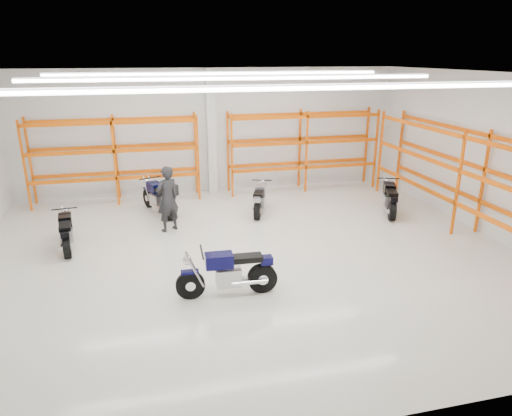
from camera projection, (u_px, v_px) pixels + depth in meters
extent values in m
plane|color=silver|center=(246.00, 254.00, 11.86)|extent=(14.00, 14.00, 0.00)
cube|color=silver|center=(211.00, 132.00, 16.67)|extent=(14.00, 0.02, 4.50)
cube|color=silver|center=(349.00, 284.00, 5.61)|extent=(14.00, 0.02, 4.50)
cube|color=silver|center=(491.00, 156.00, 12.69)|extent=(0.02, 12.00, 4.50)
cube|color=white|center=(245.00, 74.00, 10.42)|extent=(14.00, 12.00, 0.02)
cube|color=white|center=(282.00, 88.00, 7.69)|extent=(10.00, 0.22, 0.10)
cube|color=white|center=(240.00, 78.00, 10.92)|extent=(10.00, 0.22, 0.10)
cube|color=white|center=(220.00, 73.00, 13.68)|extent=(10.00, 0.22, 0.10)
cylinder|color=black|center=(190.00, 285.00, 9.62)|extent=(0.63, 0.15, 0.62)
cylinder|color=black|center=(262.00, 278.00, 9.90)|extent=(0.65, 0.21, 0.64)
cylinder|color=silver|center=(190.00, 285.00, 9.62)|extent=(0.21, 0.15, 0.21)
cylinder|color=silver|center=(262.00, 278.00, 9.90)|extent=(0.24, 0.22, 0.23)
cube|color=#0B0A38|center=(190.00, 272.00, 9.52)|extent=(0.38, 0.17, 0.06)
cube|color=#B7B7BC|center=(228.00, 276.00, 9.73)|extent=(0.55, 0.39, 0.39)
cube|color=#A5A5AA|center=(246.00, 279.00, 9.83)|extent=(0.73, 0.15, 0.08)
cube|color=#0B0A38|center=(219.00, 260.00, 9.57)|extent=(0.59, 0.37, 0.29)
cube|color=black|center=(246.00, 258.00, 9.67)|extent=(0.69, 0.34, 0.12)
cube|color=#0B0A38|center=(266.00, 260.00, 9.78)|extent=(0.28, 0.24, 0.17)
cylinder|color=black|center=(202.00, 252.00, 9.43)|extent=(0.07, 0.73, 0.04)
sphere|color=silver|center=(187.00, 260.00, 9.43)|extent=(0.20, 0.20, 0.20)
cylinder|color=silver|center=(250.00, 283.00, 9.69)|extent=(0.78, 0.12, 0.09)
cylinder|color=black|center=(68.00, 229.00, 12.82)|extent=(0.18, 0.57, 0.56)
cylinder|color=black|center=(67.00, 247.00, 11.57)|extent=(0.24, 0.60, 0.58)
cylinder|color=silver|center=(68.00, 229.00, 12.82)|extent=(0.15, 0.20, 0.19)
cylinder|color=silver|center=(67.00, 247.00, 11.57)|extent=(0.21, 0.23, 0.21)
cube|color=black|center=(66.00, 219.00, 12.73)|extent=(0.18, 0.35, 0.06)
cube|color=#B7B7BC|center=(67.00, 234.00, 12.13)|extent=(0.40, 0.53, 0.36)
cube|color=#A5A5AA|center=(67.00, 242.00, 11.85)|extent=(0.19, 0.66, 0.07)
cube|color=black|center=(65.00, 220.00, 12.17)|extent=(0.38, 0.56, 0.26)
cube|color=black|center=(65.00, 226.00, 11.71)|extent=(0.36, 0.65, 0.11)
cube|color=black|center=(65.00, 234.00, 11.38)|extent=(0.24, 0.27, 0.15)
cylinder|color=black|center=(64.00, 209.00, 12.39)|extent=(0.65, 0.12, 0.03)
sphere|color=silver|center=(65.00, 211.00, 12.68)|extent=(0.18, 0.18, 0.18)
cylinder|color=silver|center=(61.00, 244.00, 11.77)|extent=(0.17, 0.71, 0.08)
cylinder|color=black|center=(148.00, 198.00, 15.45)|extent=(0.36, 0.63, 0.63)
cylinder|color=black|center=(169.00, 210.00, 14.23)|extent=(0.42, 0.68, 0.65)
cylinder|color=silver|center=(148.00, 198.00, 15.45)|extent=(0.22, 0.25, 0.21)
cylinder|color=silver|center=(169.00, 210.00, 14.23)|extent=(0.28, 0.30, 0.23)
cube|color=#060B41|center=(148.00, 189.00, 15.35)|extent=(0.29, 0.41, 0.06)
cube|color=#B7B7BC|center=(158.00, 200.00, 14.78)|extent=(0.56, 0.65, 0.40)
cube|color=#A5A5AA|center=(164.00, 207.00, 14.50)|extent=(0.40, 0.73, 0.08)
cube|color=#060B41|center=(155.00, 187.00, 14.80)|extent=(0.56, 0.68, 0.30)
cube|color=black|center=(163.00, 191.00, 14.34)|extent=(0.56, 0.77, 0.13)
cube|color=#060B41|center=(169.00, 197.00, 14.03)|extent=(0.32, 0.34, 0.17)
cylinder|color=black|center=(150.00, 178.00, 15.00)|extent=(0.70, 0.32, 0.04)
sphere|color=silver|center=(147.00, 181.00, 15.30)|extent=(0.20, 0.20, 0.20)
cylinder|color=silver|center=(159.00, 208.00, 14.38)|extent=(0.39, 0.77, 0.10)
cube|color=black|center=(170.00, 190.00, 13.84)|extent=(0.48, 0.51, 0.32)
cylinder|color=black|center=(263.00, 198.00, 15.61)|extent=(0.31, 0.57, 0.57)
cylinder|color=black|center=(257.00, 211.00, 14.28)|extent=(0.37, 0.61, 0.59)
cylinder|color=silver|center=(263.00, 198.00, 15.61)|extent=(0.19, 0.22, 0.19)
cylinder|color=silver|center=(257.00, 211.00, 14.28)|extent=(0.25, 0.26, 0.21)
cube|color=#95949A|center=(263.00, 190.00, 15.52)|extent=(0.25, 0.37, 0.06)
cube|color=#B7B7BC|center=(260.00, 201.00, 14.88)|extent=(0.49, 0.58, 0.36)
cube|color=#A5A5AA|center=(259.00, 207.00, 14.58)|extent=(0.34, 0.66, 0.08)
cube|color=#95949A|center=(261.00, 189.00, 14.93)|extent=(0.49, 0.61, 0.26)
cube|color=black|center=(259.00, 193.00, 14.43)|extent=(0.49, 0.68, 0.11)
cube|color=#95949A|center=(257.00, 199.00, 14.08)|extent=(0.28, 0.30, 0.15)
cylinder|color=black|center=(262.00, 180.00, 15.17)|extent=(0.63, 0.27, 0.03)
sphere|color=silver|center=(263.00, 182.00, 15.48)|extent=(0.18, 0.18, 0.18)
cylinder|color=silver|center=(254.00, 207.00, 14.56)|extent=(0.33, 0.69, 0.09)
cylinder|color=black|center=(385.00, 197.00, 15.62)|extent=(0.33, 0.61, 0.60)
cylinder|color=black|center=(392.00, 211.00, 14.20)|extent=(0.39, 0.65, 0.62)
cylinder|color=silver|center=(385.00, 197.00, 15.62)|extent=(0.20, 0.24, 0.20)
cylinder|color=silver|center=(392.00, 211.00, 14.20)|extent=(0.27, 0.28, 0.22)
cube|color=black|center=(386.00, 188.00, 15.52)|extent=(0.27, 0.39, 0.06)
cube|color=#B7B7BC|center=(389.00, 200.00, 14.84)|extent=(0.53, 0.62, 0.38)
cube|color=#A5A5AA|center=(390.00, 207.00, 14.52)|extent=(0.36, 0.70, 0.08)
cube|color=black|center=(389.00, 188.00, 14.89)|extent=(0.52, 0.65, 0.28)
cube|color=black|center=(392.00, 193.00, 14.36)|extent=(0.52, 0.73, 0.12)
cube|color=black|center=(394.00, 199.00, 13.99)|extent=(0.30, 0.32, 0.16)
cylinder|color=black|center=(388.00, 178.00, 15.14)|extent=(0.67, 0.29, 0.04)
sphere|color=silver|center=(387.00, 181.00, 15.48)|extent=(0.19, 0.19, 0.19)
cylinder|color=silver|center=(385.00, 207.00, 14.50)|extent=(0.35, 0.74, 0.09)
imported|color=black|center=(167.00, 199.00, 13.17)|extent=(0.85, 0.75, 1.94)
cube|color=white|center=(211.00, 133.00, 16.51)|extent=(0.32, 0.32, 4.50)
cube|color=#EE3D00|center=(30.00, 161.00, 15.43)|extent=(0.07, 0.07, 3.00)
cube|color=#EE3D00|center=(25.00, 167.00, 14.69)|extent=(0.07, 0.07, 3.00)
cube|color=#EE3D00|center=(116.00, 157.00, 16.05)|extent=(0.07, 0.07, 3.00)
cube|color=#EE3D00|center=(115.00, 162.00, 15.31)|extent=(0.07, 0.07, 3.00)
cube|color=#EE3D00|center=(196.00, 153.00, 16.67)|extent=(0.07, 0.07, 3.00)
cube|color=#EE3D00|center=(198.00, 158.00, 15.93)|extent=(0.07, 0.07, 3.00)
cube|color=#EE3D00|center=(118.00, 173.00, 16.23)|extent=(5.60, 0.07, 0.12)
cube|color=#EE3D00|center=(117.00, 178.00, 15.49)|extent=(5.60, 0.07, 0.12)
cube|color=#EE3D00|center=(115.00, 147.00, 15.93)|extent=(5.60, 0.07, 0.12)
cube|color=#EE3D00|center=(114.00, 151.00, 15.19)|extent=(5.60, 0.07, 0.12)
cube|color=#EE3D00|center=(112.00, 120.00, 15.63)|extent=(5.60, 0.07, 0.12)
cube|color=#EE3D00|center=(111.00, 123.00, 14.89)|extent=(5.60, 0.07, 0.12)
cube|color=#EE3D00|center=(228.00, 152.00, 16.93)|extent=(0.07, 0.07, 3.00)
cube|color=#EE3D00|center=(232.00, 156.00, 16.20)|extent=(0.07, 0.07, 3.00)
cube|color=#EE3D00|center=(300.00, 148.00, 17.55)|extent=(0.07, 0.07, 3.00)
cube|color=#EE3D00|center=(306.00, 153.00, 16.81)|extent=(0.07, 0.07, 3.00)
cube|color=#EE3D00|center=(366.00, 145.00, 18.17)|extent=(0.07, 0.07, 3.00)
cube|color=#EE3D00|center=(376.00, 149.00, 17.43)|extent=(0.07, 0.07, 3.00)
cube|color=#EE3D00|center=(299.00, 163.00, 17.73)|extent=(5.60, 0.07, 0.12)
cube|color=#EE3D00|center=(306.00, 167.00, 16.99)|extent=(5.60, 0.07, 0.12)
cube|color=#EE3D00|center=(300.00, 139.00, 17.43)|extent=(5.60, 0.07, 0.12)
cube|color=#EE3D00|center=(307.00, 142.00, 16.69)|extent=(5.60, 0.07, 0.12)
cube|color=#EE3D00|center=(301.00, 114.00, 17.13)|extent=(5.60, 0.07, 0.12)
cube|color=#EE3D00|center=(308.00, 117.00, 16.40)|extent=(5.60, 0.07, 0.12)
cube|color=#EE3D00|center=(483.00, 182.00, 12.90)|extent=(0.07, 0.07, 3.00)
cube|color=#EE3D00|center=(458.00, 184.00, 12.73)|extent=(0.07, 0.07, 3.00)
cube|color=#EE3D00|center=(400.00, 151.00, 17.05)|extent=(0.07, 0.07, 3.00)
cube|color=#EE3D00|center=(380.00, 152.00, 16.87)|extent=(0.07, 0.07, 3.00)
cube|color=#EE3D00|center=(480.00, 201.00, 13.08)|extent=(0.07, 9.00, 0.12)
cube|color=#EE3D00|center=(455.00, 203.00, 12.90)|extent=(0.07, 9.00, 0.12)
cube|color=#EE3D00|center=(485.00, 169.00, 12.78)|extent=(0.07, 9.00, 0.12)
cube|color=#EE3D00|center=(460.00, 171.00, 12.61)|extent=(0.07, 9.00, 0.12)
cube|color=#EE3D00|center=(491.00, 136.00, 12.48)|extent=(0.07, 9.00, 0.12)
cube|color=#EE3D00|center=(465.00, 137.00, 12.31)|extent=(0.07, 9.00, 0.12)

